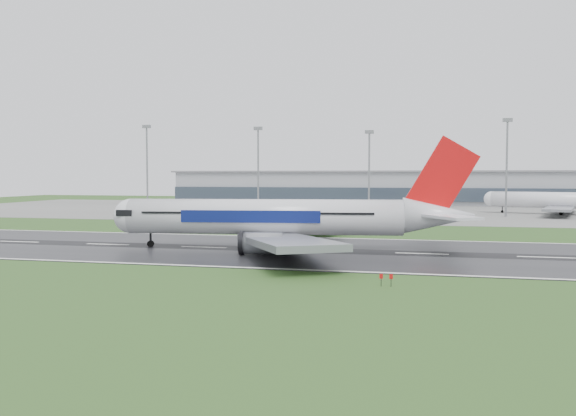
# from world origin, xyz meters

# --- Properties ---
(ground) EXTENTS (520.00, 520.00, 0.00)m
(ground) POSITION_xyz_m (0.00, 0.00, 0.00)
(ground) COLOR #25481A
(ground) RESTS_ON ground
(runway) EXTENTS (400.00, 45.00, 0.10)m
(runway) POSITION_xyz_m (0.00, 0.00, 0.05)
(runway) COLOR black
(runway) RESTS_ON ground
(apron) EXTENTS (400.00, 130.00, 0.08)m
(apron) POSITION_xyz_m (0.00, 125.00, 0.04)
(apron) COLOR slate
(apron) RESTS_ON ground
(terminal) EXTENTS (240.00, 36.00, 15.00)m
(terminal) POSITION_xyz_m (0.00, 185.00, 7.50)
(terminal) COLOR gray
(terminal) RESTS_ON ground
(main_airliner) EXTENTS (74.50, 71.79, 19.65)m
(main_airliner) POSITION_xyz_m (-23.84, 1.85, 9.93)
(main_airliner) COLOR silver
(main_airliner) RESTS_ON runway
(parked_airliner) EXTENTS (65.23, 62.61, 15.81)m
(parked_airliner) POSITION_xyz_m (45.58, 116.37, 7.99)
(parked_airliner) COLOR silver
(parked_airliner) RESTS_ON apron
(floodmast_0) EXTENTS (0.64, 0.64, 31.19)m
(floodmast_0) POSITION_xyz_m (-101.57, 100.00, 15.60)
(floodmast_0) COLOR gray
(floodmast_0) RESTS_ON ground
(floodmast_1) EXTENTS (0.64, 0.64, 29.71)m
(floodmast_1) POSITION_xyz_m (-58.30, 100.00, 14.85)
(floodmast_1) COLOR gray
(floodmast_1) RESTS_ON ground
(floodmast_2) EXTENTS (0.64, 0.64, 27.78)m
(floodmast_2) POSITION_xyz_m (-18.76, 100.00, 13.89)
(floodmast_2) COLOR gray
(floodmast_2) RESTS_ON ground
(floodmast_3) EXTENTS (0.64, 0.64, 30.90)m
(floodmast_3) POSITION_xyz_m (25.77, 100.00, 15.45)
(floodmast_3) COLOR gray
(floodmast_3) RESTS_ON ground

